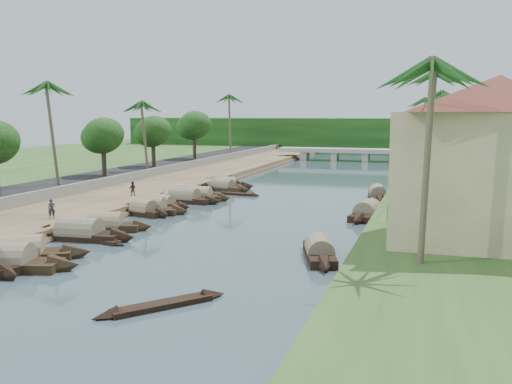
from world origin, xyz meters
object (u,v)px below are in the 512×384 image
(bridge, at_px, (351,152))
(person_near, at_px, (52,209))
(building_near, at_px, (496,159))
(sampan_0, at_px, (4,263))

(bridge, relative_size, person_near, 17.57)
(building_near, bearing_deg, bridge, 104.39)
(building_near, bearing_deg, sampan_0, -159.30)
(building_near, relative_size, sampan_0, 1.57)
(building_near, xyz_separation_m, sampan_0, (-27.46, -10.38, -5.96))
(person_near, bearing_deg, bridge, 43.03)
(bridge, distance_m, sampan_0, 84.81)
(sampan_0, bearing_deg, person_near, 100.92)
(bridge, relative_size, building_near, 1.89)
(sampan_0, height_order, person_near, person_near)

